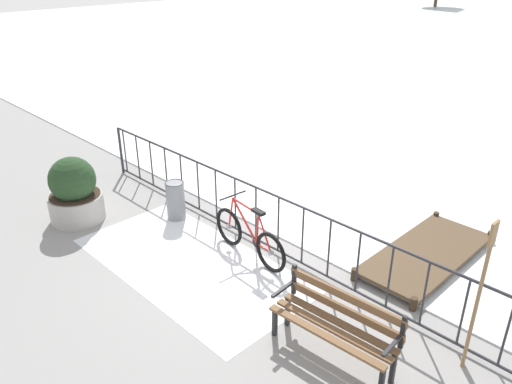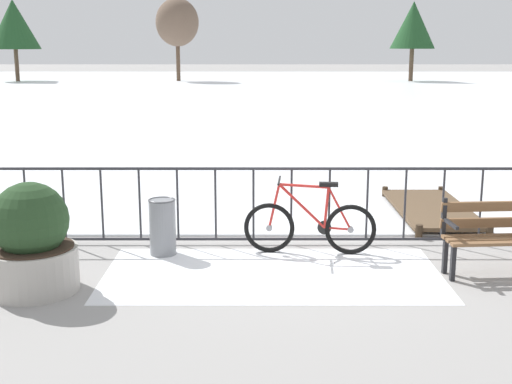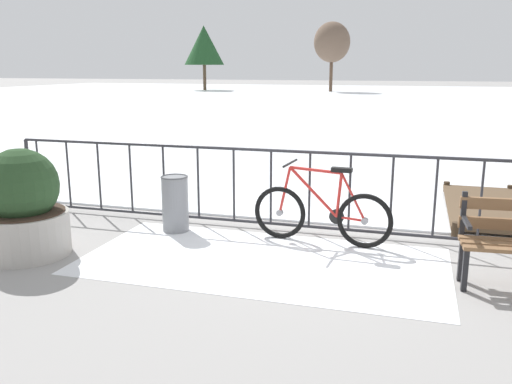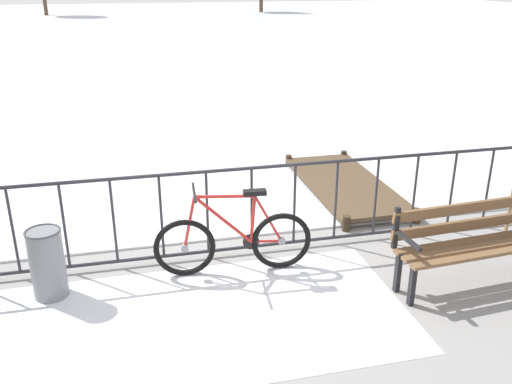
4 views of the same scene
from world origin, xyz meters
name	(u,v)px [view 2 (image 2 of 4)]	position (x,y,z in m)	size (l,w,h in m)	color
ground_plane	(310,245)	(0.00, 0.00, 0.00)	(160.00, 160.00, 0.00)	gray
frozen_pond	(270,93)	(0.00, 28.40, 0.01)	(80.00, 56.00, 0.03)	white
snow_patch	(273,274)	(-0.53, -1.20, 0.00)	(3.98, 1.99, 0.01)	white
railing_fence	(311,205)	(0.00, 0.00, 0.56)	(9.06, 0.06, 1.07)	#2D2D33
bicycle_near_railing	(311,226)	(-0.03, -0.38, 0.37)	(1.71, 0.52, 0.97)	black
park_bench	(511,231)	(2.27, -1.14, 0.51)	(1.63, 0.59, 0.89)	brown
planter_with_shrub	(32,242)	(-3.17, -1.75, 0.55)	(0.98, 0.98, 1.22)	#ADA8A0
trash_bin	(163,226)	(-1.93, -0.42, 0.37)	(0.35, 0.35, 0.73)	gray
wooden_dock	(432,209)	(2.05, 1.58, 0.12)	(1.10, 2.66, 0.20)	brown
tree_far_west	(414,25)	(10.29, 40.07, 3.89)	(3.14, 3.14, 5.53)	brown
tree_west_mid	(178,23)	(-6.28, 40.37, 4.09)	(3.03, 3.03, 5.78)	brown
tree_centre	(15,24)	(-17.71, 40.06, 3.95)	(3.56, 3.56, 5.68)	brown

